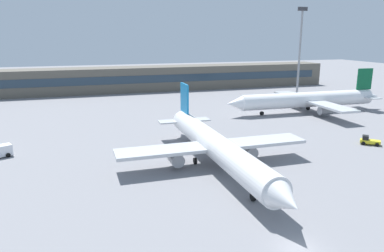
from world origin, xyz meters
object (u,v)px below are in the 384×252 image
airplane_near (216,147)px  airplane_mid (307,100)px  baggage_tug_yellow (369,141)px  floodlight_tower_west (300,47)px

airplane_near → airplane_mid: 50.72m
airplane_mid → baggage_tug_yellow: size_ratio=12.64×
airplane_mid → baggage_tug_yellow: bearing=-101.7°
baggage_tug_yellow → floodlight_tower_west: 58.61m
airplane_mid → floodlight_tower_west: (12.30, 23.51, 13.29)m
airplane_near → airplane_mid: bearing=39.9°
airplane_near → baggage_tug_yellow: airplane_near is taller
baggage_tug_yellow → airplane_mid: bearing=78.3°
airplane_near → airplane_mid: airplane_mid is taller
airplane_near → baggage_tug_yellow: (32.77, 2.74, -2.65)m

